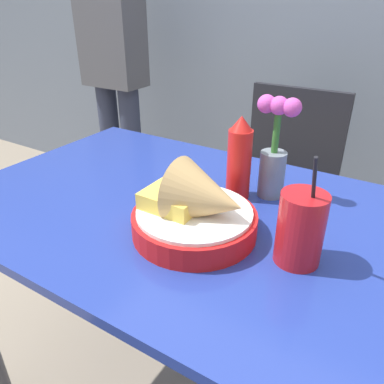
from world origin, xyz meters
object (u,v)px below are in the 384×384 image
at_px(chair_far_window, 284,179).
at_px(ketchup_bottle, 239,159).
at_px(flower_vase, 274,152).
at_px(food_basket, 199,211).
at_px(drink_cup, 300,231).
at_px(person_standing, 113,55).

height_order(chair_far_window, ketchup_bottle, ketchup_bottle).
relative_size(chair_far_window, flower_vase, 3.46).
distance_m(chair_far_window, food_basket, 0.89).
distance_m(ketchup_bottle, flower_vase, 0.09).
height_order(chair_far_window, drink_cup, drink_cup).
relative_size(chair_far_window, person_standing, 0.54).
relative_size(food_basket, drink_cup, 1.16).
height_order(drink_cup, flower_vase, flower_vase).
xyz_separation_m(drink_cup, person_standing, (-1.27, 0.89, 0.13)).
relative_size(chair_far_window, drink_cup, 3.84).
bearing_deg(food_basket, person_standing, 139.19).
distance_m(drink_cup, person_standing, 1.56).
bearing_deg(chair_far_window, flower_vase, -76.49).
bearing_deg(person_standing, food_basket, -40.81).
height_order(flower_vase, person_standing, person_standing).
height_order(chair_far_window, person_standing, person_standing).
bearing_deg(person_standing, flower_vase, -30.41).
bearing_deg(drink_cup, food_basket, -173.13).
distance_m(chair_far_window, person_standing, 1.08).
bearing_deg(flower_vase, drink_cup, -57.92).
relative_size(food_basket, flower_vase, 1.05).
height_order(drink_cup, person_standing, person_standing).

